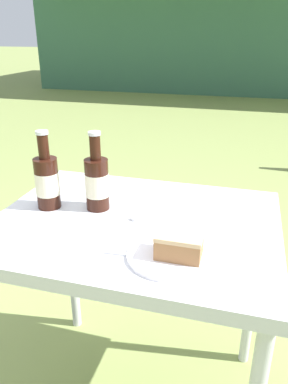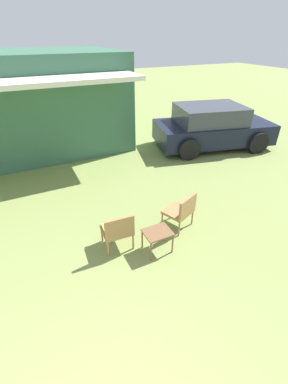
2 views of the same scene
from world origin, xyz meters
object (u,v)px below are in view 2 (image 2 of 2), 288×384
(parked_car, at_px, (212,127))
(wicker_chair_cushioned, at_px, (117,229))
(garden_side_table, at_px, (158,234))
(wicker_chair_plain, at_px, (181,210))

(parked_car, height_order, wicker_chair_cushioned, parked_car)
(wicker_chair_cushioned, xyz_separation_m, garden_side_table, (0.63, -0.40, -0.06))
(garden_side_table, bearing_deg, wicker_chair_plain, 26.41)
(wicker_chair_cushioned, relative_size, garden_side_table, 1.59)
(parked_car, relative_size, garden_side_table, 8.58)
(wicker_chair_plain, bearing_deg, wicker_chair_cushioned, -23.12)
(parked_car, distance_m, garden_side_table, 5.77)
(wicker_chair_plain, xyz_separation_m, garden_side_table, (-0.77, -0.38, -0.06))
(parked_car, bearing_deg, garden_side_table, -124.80)
(wicker_chair_plain, relative_size, garden_side_table, 1.59)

